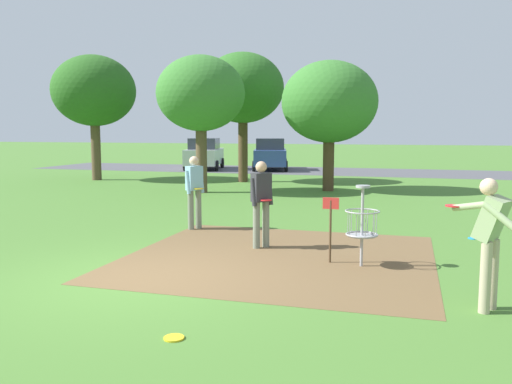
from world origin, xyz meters
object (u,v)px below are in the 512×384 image
at_px(frisbee_far_left, 174,338).
at_px(player_foreground_watching, 194,188).
at_px(tree_mid_left, 329,102).
at_px(tree_mid_center, 243,89).
at_px(player_throwing, 261,199).
at_px(tree_near_right, 201,94).
at_px(disc_golf_basket, 359,222).
at_px(frisbee_near_basket, 473,238).
at_px(parked_car_center_left, 270,154).
at_px(parked_car_leftmost, 204,154).
at_px(player_waiting_left, 490,235).
at_px(tree_near_left, 94,91).

bearing_deg(frisbee_far_left, player_foreground_watching, 110.87).
bearing_deg(tree_mid_left, tree_mid_center, 149.86).
bearing_deg(player_throwing, frisbee_far_left, -86.22).
relative_size(frisbee_far_left, tree_mid_left, 0.05).
height_order(tree_near_right, tree_mid_center, tree_mid_center).
height_order(frisbee_far_left, tree_mid_center, tree_mid_center).
xyz_separation_m(disc_golf_basket, frisbee_near_basket, (2.15, 2.98, -0.74)).
relative_size(tree_mid_left, parked_car_center_left, 1.09).
distance_m(player_throwing, frisbee_far_left, 4.79).
bearing_deg(player_foreground_watching, parked_car_leftmost, 111.21).
distance_m(disc_golf_basket, frisbee_near_basket, 3.75).
xyz_separation_m(frisbee_near_basket, parked_car_center_left, (-9.19, 17.85, 0.91)).
height_order(disc_golf_basket, parked_car_center_left, parked_car_center_left).
height_order(player_foreground_watching, player_throwing, same).
bearing_deg(disc_golf_basket, player_waiting_left, -45.09).
height_order(player_foreground_watching, parked_car_center_left, parked_car_center_left).
height_order(disc_golf_basket, tree_near_left, tree_near_left).
height_order(player_throwing, parked_car_center_left, parked_car_center_left).
height_order(player_throwing, parked_car_leftmost, parked_car_leftmost).
distance_m(tree_near_right, parked_car_center_left, 11.94).
height_order(frisbee_near_basket, tree_near_right, tree_near_right).
height_order(player_throwing, tree_near_left, tree_near_left).
relative_size(player_throwing, tree_near_right, 0.34).
xyz_separation_m(disc_golf_basket, tree_mid_left, (-2.18, 11.08, 2.59)).
bearing_deg(player_waiting_left, tree_mid_center, 118.10).
bearing_deg(player_waiting_left, tree_near_left, 136.43).
relative_size(disc_golf_basket, tree_near_right, 0.28).
height_order(player_foreground_watching, tree_mid_left, tree_mid_left).
relative_size(tree_near_right, parked_car_center_left, 1.11).
bearing_deg(parked_car_leftmost, parked_car_center_left, 9.39).
distance_m(player_foreground_watching, player_waiting_left, 7.15).
bearing_deg(frisbee_far_left, parked_car_center_left, 102.34).
bearing_deg(parked_car_center_left, frisbee_far_left, -77.66).
xyz_separation_m(tree_near_left, parked_car_center_left, (6.18, 8.34, -3.16)).
bearing_deg(tree_mid_center, tree_near_right, -93.11).
height_order(frisbee_far_left, parked_car_center_left, parked_car_center_left).
distance_m(frisbee_near_basket, tree_mid_left, 9.78).
bearing_deg(tree_near_right, frisbee_far_left, -69.11).
distance_m(player_throwing, tree_mid_left, 10.47).
relative_size(player_waiting_left, tree_mid_left, 0.35).
bearing_deg(tree_near_left, tree_near_right, -26.42).
height_order(tree_near_left, tree_mid_left, tree_near_left).
relative_size(disc_golf_basket, tree_mid_left, 0.28).
height_order(player_foreground_watching, tree_near_right, tree_near_right).
bearing_deg(player_foreground_watching, tree_near_right, 110.90).
distance_m(disc_golf_basket, tree_near_left, 18.49).
xyz_separation_m(tree_mid_center, parked_car_center_left, (-0.66, 7.31, -3.21)).
bearing_deg(tree_near_left, player_throwing, -45.86).
bearing_deg(parked_car_center_left, player_waiting_left, -68.65).
relative_size(player_foreground_watching, frisbee_near_basket, 8.29).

